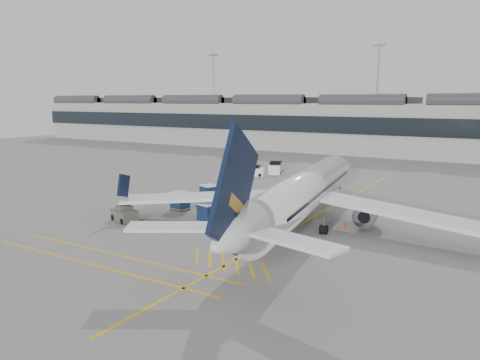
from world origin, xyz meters
The scene contains 17 objects.
ground centered at (0.00, 0.00, 0.00)m, with size 220.00×220.00×0.00m, color gray.
terminal centered at (0.00, 71.93, 6.14)m, with size 200.00×20.45×12.40m.
light_masts centered at (-1.67, 86.00, 14.49)m, with size 113.00×0.60×25.45m.
apron_markings centered at (10.00, 10.00, 0.01)m, with size 0.25×60.00×0.01m, color gold.
airliner_main centered at (10.35, 5.10, 3.10)m, with size 35.96×39.56×10.57m.
belt_loader centered at (2.62, 5.68, 0.59)m, with size 5.13×2.73×2.03m.
baggage_cart_a centered at (5.87, 3.77, 0.91)m, with size 1.66×1.38×1.69m.
baggage_cart_b centered at (2.01, 1.50, 1.02)m, with size 2.09×1.86×1.90m.
baggage_cart_c centered at (-3.14, 9.13, 1.10)m, with size 2.38×2.18×2.05m.
baggage_cart_d centered at (-3.66, 4.37, 1.05)m, with size 2.08×1.81×1.96m.
ramp_agent_a centered at (5.75, 6.19, 0.80)m, with size 0.59×0.38×1.61m, color #E84E0C.
ramp_agent_b centered at (6.62, 7.48, 1.00)m, with size 0.98×0.76×2.01m, color orange.
pushback_tug centered at (-5.31, -2.29, 0.68)m, with size 3.12×2.42×1.54m.
safety_cone_nose centered at (7.15, 25.08, 0.26)m, with size 0.38×0.38×0.53m, color #F24C0A.
safety_cone_engine centered at (13.95, 6.90, 0.22)m, with size 0.32×0.32×0.44m, color #F24C0A.
service_van_left centered at (-8.13, 28.68, 0.74)m, with size 3.53×2.37×1.66m.
service_van_mid centered at (-6.38, 32.67, 0.87)m, with size 2.92×4.16×1.94m.
Camera 1 is at (27.64, -34.67, 11.83)m, focal length 35.00 mm.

